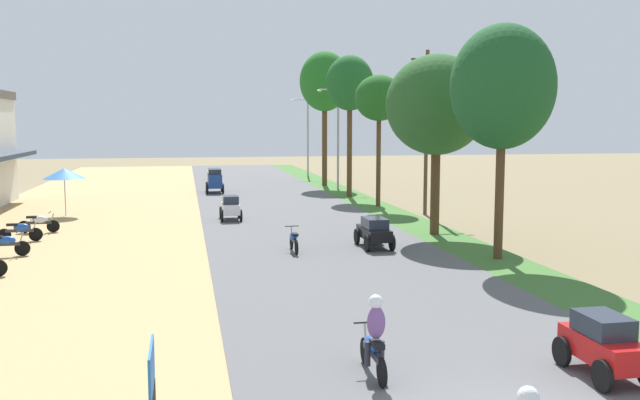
{
  "coord_description": "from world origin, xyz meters",
  "views": [
    {
      "loc": [
        -5.26,
        -9.46,
        5.03
      ],
      "look_at": [
        0.65,
        20.74,
        1.54
      ],
      "focal_mm": 38.85,
      "sensor_mm": 36.0,
      "label": 1
    }
  ],
  "objects_px": {
    "street_signboard": "(152,374)",
    "car_sedan_black": "(374,231)",
    "median_tree_third": "(379,99)",
    "motorbike_ahead_second": "(374,338)",
    "car_van_blue": "(215,179)",
    "median_tree_nearest": "(503,88)",
    "streetlamp_mid": "(308,131)",
    "utility_pole_near": "(426,130)",
    "car_hatchback_white": "(231,207)",
    "car_hatchback_red": "(603,343)",
    "streetlamp_near": "(338,131)",
    "median_tree_second": "(437,105)",
    "parked_motorbike_fifth": "(5,243)",
    "parked_motorbike_sixth": "(20,230)",
    "vendor_umbrella": "(64,174)",
    "parked_motorbike_seventh": "(39,222)",
    "median_tree_fourth": "(350,84)",
    "motorbike_ahead_third": "(294,239)",
    "median_tree_fifth": "(325,82)"
  },
  "relations": [
    {
      "from": "street_signboard",
      "to": "car_sedan_black",
      "type": "relative_size",
      "value": 0.66
    },
    {
      "from": "median_tree_third",
      "to": "motorbike_ahead_second",
      "type": "relative_size",
      "value": 4.27
    },
    {
      "from": "car_van_blue",
      "to": "motorbike_ahead_second",
      "type": "bearing_deg",
      "value": -87.62
    },
    {
      "from": "median_tree_nearest",
      "to": "streetlamp_mid",
      "type": "distance_m",
      "value": 39.15
    },
    {
      "from": "utility_pole_near",
      "to": "car_hatchback_white",
      "type": "height_order",
      "value": "utility_pole_near"
    },
    {
      "from": "car_hatchback_red",
      "to": "street_signboard",
      "type": "bearing_deg",
      "value": -173.19
    },
    {
      "from": "streetlamp_near",
      "to": "utility_pole_near",
      "type": "relative_size",
      "value": 0.84
    },
    {
      "from": "utility_pole_near",
      "to": "median_tree_nearest",
      "type": "bearing_deg",
      "value": -97.47
    },
    {
      "from": "median_tree_second",
      "to": "utility_pole_near",
      "type": "relative_size",
      "value": 0.9
    },
    {
      "from": "motorbike_ahead_second",
      "to": "parked_motorbike_fifth",
      "type": "bearing_deg",
      "value": 125.06
    },
    {
      "from": "car_van_blue",
      "to": "motorbike_ahead_second",
      "type": "height_order",
      "value": "car_van_blue"
    },
    {
      "from": "utility_pole_near",
      "to": "median_tree_second",
      "type": "bearing_deg",
      "value": -106.25
    },
    {
      "from": "car_sedan_black",
      "to": "parked_motorbike_sixth",
      "type": "bearing_deg",
      "value": 163.16
    },
    {
      "from": "vendor_umbrella",
      "to": "utility_pole_near",
      "type": "xyz_separation_m",
      "value": [
        19.04,
        -2.87,
        2.29
      ]
    },
    {
      "from": "street_signboard",
      "to": "car_van_blue",
      "type": "relative_size",
      "value": 0.62
    },
    {
      "from": "parked_motorbike_sixth",
      "to": "streetlamp_mid",
      "type": "distance_m",
      "value": 36.75
    },
    {
      "from": "car_van_blue",
      "to": "vendor_umbrella",
      "type": "bearing_deg",
      "value": -128.16
    },
    {
      "from": "parked_motorbike_seventh",
      "to": "median_tree_nearest",
      "type": "xyz_separation_m",
      "value": [
        17.64,
        -9.45,
        5.68
      ]
    },
    {
      "from": "median_tree_second",
      "to": "median_tree_fourth",
      "type": "distance_m",
      "value": 15.92
    },
    {
      "from": "parked_motorbike_fifth",
      "to": "streetlamp_mid",
      "type": "height_order",
      "value": "streetlamp_mid"
    },
    {
      "from": "vendor_umbrella",
      "to": "median_tree_nearest",
      "type": "bearing_deg",
      "value": -41.12
    },
    {
      "from": "vendor_umbrella",
      "to": "motorbike_ahead_third",
      "type": "xyz_separation_m",
      "value": [
        10.3,
        -12.58,
        -1.73
      ]
    },
    {
      "from": "street_signboard",
      "to": "median_tree_second",
      "type": "height_order",
      "value": "median_tree_second"
    },
    {
      "from": "parked_motorbike_sixth",
      "to": "motorbike_ahead_third",
      "type": "bearing_deg",
      "value": -22.8
    },
    {
      "from": "car_hatchback_white",
      "to": "car_van_blue",
      "type": "height_order",
      "value": "car_van_blue"
    },
    {
      "from": "median_tree_third",
      "to": "motorbike_ahead_second",
      "type": "height_order",
      "value": "median_tree_third"
    },
    {
      "from": "parked_motorbike_sixth",
      "to": "car_hatchback_red",
      "type": "distance_m",
      "value": 23.69
    },
    {
      "from": "street_signboard",
      "to": "car_van_blue",
      "type": "distance_m",
      "value": 38.28
    },
    {
      "from": "car_sedan_black",
      "to": "motorbike_ahead_third",
      "type": "xyz_separation_m",
      "value": [
        -3.26,
        -0.28,
        -0.17
      ]
    },
    {
      "from": "parked_motorbike_fifth",
      "to": "car_van_blue",
      "type": "height_order",
      "value": "car_van_blue"
    },
    {
      "from": "street_signboard",
      "to": "utility_pole_near",
      "type": "distance_m",
      "value": 28.35
    },
    {
      "from": "car_van_blue",
      "to": "motorbike_ahead_third",
      "type": "bearing_deg",
      "value": -85.06
    },
    {
      "from": "car_hatchback_white",
      "to": "car_sedan_black",
      "type": "bearing_deg",
      "value": -60.46
    },
    {
      "from": "parked_motorbike_fifth",
      "to": "streetlamp_mid",
      "type": "relative_size",
      "value": 0.25
    },
    {
      "from": "median_tree_fifth",
      "to": "car_sedan_black",
      "type": "xyz_separation_m",
      "value": [
        -3.46,
        -26.94,
        -7.33
      ]
    },
    {
      "from": "parked_motorbike_sixth",
      "to": "median_tree_nearest",
      "type": "relative_size",
      "value": 0.21
    },
    {
      "from": "median_tree_fourth",
      "to": "car_sedan_black",
      "type": "xyz_separation_m",
      "value": [
        -3.45,
        -18.59,
        -6.73
      ]
    },
    {
      "from": "car_van_blue",
      "to": "car_hatchback_white",
      "type": "bearing_deg",
      "value": -89.16
    },
    {
      "from": "vendor_umbrella",
      "to": "motorbike_ahead_second",
      "type": "distance_m",
      "value": 27.62
    },
    {
      "from": "median_tree_fourth",
      "to": "streetlamp_mid",
      "type": "xyz_separation_m",
      "value": [
        0.33,
        17.6,
        -3.28
      ]
    },
    {
      "from": "street_signboard",
      "to": "motorbike_ahead_second",
      "type": "height_order",
      "value": "motorbike_ahead_second"
    },
    {
      "from": "median_tree_third",
      "to": "motorbike_ahead_third",
      "type": "xyz_separation_m",
      "value": [
        -7.15,
        -13.41,
        -5.77
      ]
    },
    {
      "from": "parked_motorbike_fifth",
      "to": "car_hatchback_red",
      "type": "height_order",
      "value": "car_hatchback_red"
    },
    {
      "from": "street_signboard",
      "to": "median_tree_nearest",
      "type": "relative_size",
      "value": 0.18
    },
    {
      "from": "median_tree_fifth",
      "to": "motorbike_ahead_third",
      "type": "distance_m",
      "value": 29.03
    },
    {
      "from": "streetlamp_near",
      "to": "car_hatchback_red",
      "type": "height_order",
      "value": "streetlamp_near"
    },
    {
      "from": "parked_motorbike_sixth",
      "to": "car_sedan_black",
      "type": "relative_size",
      "value": 0.8
    },
    {
      "from": "streetlamp_mid",
      "to": "car_hatchback_white",
      "type": "relative_size",
      "value": 3.55
    },
    {
      "from": "median_tree_second",
      "to": "median_tree_fourth",
      "type": "xyz_separation_m",
      "value": [
        -0.09,
        15.83,
        1.73
      ]
    },
    {
      "from": "car_sedan_black",
      "to": "median_tree_fifth",
      "type": "bearing_deg",
      "value": 82.69
    }
  ]
}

